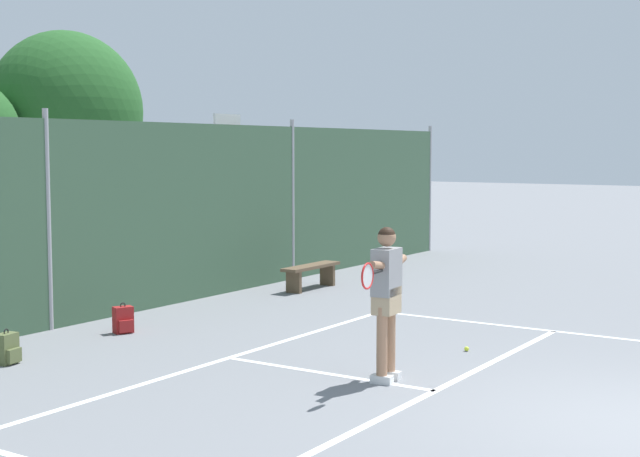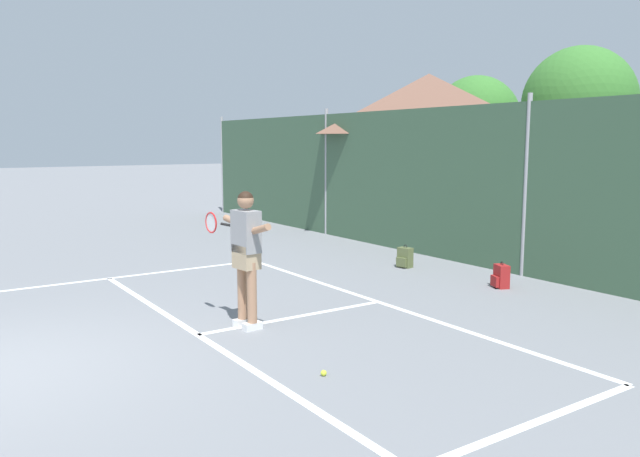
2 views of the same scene
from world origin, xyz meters
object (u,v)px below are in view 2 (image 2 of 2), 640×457
at_px(tennis_ball, 324,373).
at_px(backpack_olive, 405,258).
at_px(tennis_player, 246,247).
at_px(backpack_red, 501,277).

bearing_deg(tennis_ball, backpack_olive, 130.16).
bearing_deg(tennis_ball, tennis_player, 176.20).
distance_m(tennis_ball, backpack_olive, 6.10).
bearing_deg(tennis_player, tennis_ball, -3.80).
height_order(tennis_player, backpack_olive, tennis_player).
distance_m(tennis_player, backpack_olive, 4.99).
xyz_separation_m(tennis_player, backpack_red, (0.36, 4.71, -0.92)).
xyz_separation_m(backpack_olive, backpack_red, (2.25, 0.19, 0.00)).
xyz_separation_m(tennis_ball, backpack_red, (-1.68, 4.85, 0.16)).
distance_m(tennis_player, tennis_ball, 2.31).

